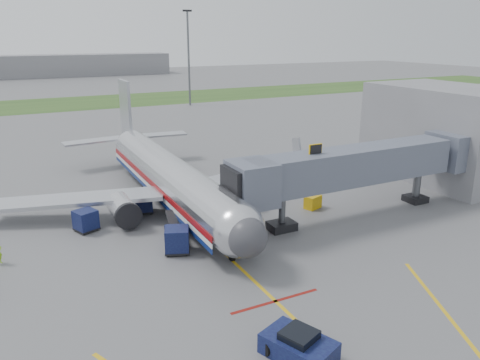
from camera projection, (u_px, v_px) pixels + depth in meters
name	position (u px, v px, depth m)	size (l,w,h in m)	color
ground	(245.00, 272.00, 31.47)	(400.00, 400.00, 0.00)	#565659
grass_strip	(66.00, 104.00, 108.09)	(300.00, 25.00, 0.01)	#2D4C1E
apron_markings	(308.00, 332.00, 25.17)	(21.52, 50.00, 0.01)	gold
airliner	(170.00, 176.00, 43.67)	(32.10, 35.67, 10.25)	silver
jet_bridge	(351.00, 167.00, 39.96)	(25.30, 4.00, 6.90)	slate
terminal	(444.00, 132.00, 51.46)	(10.00, 16.00, 10.00)	slate
light_mast_right	(189.00, 56.00, 102.91)	(2.00, 0.44, 20.40)	#595B60
distant_terminal	(6.00, 67.00, 170.68)	(120.00, 14.00, 8.00)	slate
pushback_tug	(299.00, 346.00, 23.04)	(3.30, 4.06, 1.46)	black
baggage_cart_a	(143.00, 203.00, 41.83)	(2.02, 2.02, 1.80)	black
baggage_cart_b	(86.00, 220.00, 37.90)	(2.11, 2.11, 1.75)	black
baggage_cart_c	(177.00, 240.00, 34.11)	(2.28, 2.28, 1.90)	black
belt_loader	(175.00, 235.00, 36.19)	(1.70, 3.80, 1.80)	black
ground_power_cart	(313.00, 202.00, 42.95)	(1.75, 1.43, 1.21)	gold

